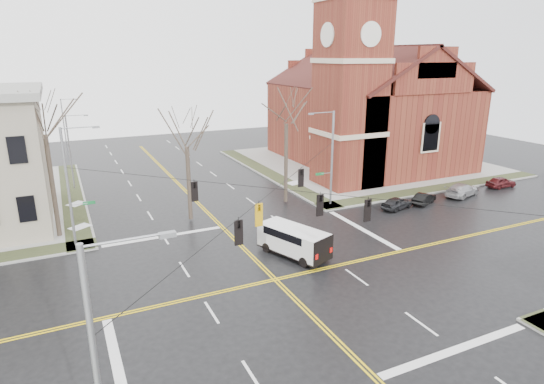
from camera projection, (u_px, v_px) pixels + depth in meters
name	position (u px, v px, depth m)	size (l,w,h in m)	color
ground	(275.00, 280.00, 29.69)	(120.00, 120.00, 0.00)	black
sidewalks	(275.00, 278.00, 29.66)	(80.00, 80.00, 0.17)	gray
road_markings	(275.00, 279.00, 29.68)	(100.00, 100.00, 0.01)	gold
church	(364.00, 100.00, 58.82)	(24.28, 27.48, 27.50)	maroon
signal_pole_ne	(331.00, 156.00, 42.83)	(2.75, 0.22, 9.00)	gray
signal_pole_nw	(70.00, 184.00, 33.57)	(2.75, 0.22, 9.00)	gray
signal_pole_sw	(103.00, 372.00, 13.67)	(2.75, 0.22, 9.00)	gray
span_wires	(275.00, 189.00, 27.89)	(23.02, 23.02, 0.03)	black
traffic_signals	(280.00, 203.00, 27.53)	(8.21, 8.26, 1.30)	black
streetlight_north_a	(71.00, 149.00, 48.25)	(2.30, 0.20, 8.00)	gray
streetlight_north_b	(65.00, 124.00, 65.55)	(2.30, 0.20, 8.00)	gray
cargo_van	(291.00, 239.00, 33.08)	(3.96, 5.90, 2.10)	white
parked_car_a	(397.00, 203.00, 43.11)	(1.40, 3.48, 1.19)	black
parked_car_b	(424.00, 198.00, 44.65)	(1.17, 3.35, 1.10)	black
parked_car_c	(462.00, 190.00, 47.09)	(1.87, 4.60, 1.34)	#AEADB0
parked_car_d	(501.00, 182.00, 50.15)	(1.43, 3.55, 1.21)	#50161A
tree_nw_far	(44.00, 128.00, 34.06)	(4.00, 4.00, 12.24)	#322920
tree_nw_near	(187.00, 142.00, 38.28)	(4.00, 4.00, 9.72)	#322920
tree_ne	(286.00, 118.00, 42.65)	(4.00, 4.00, 11.55)	#322920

